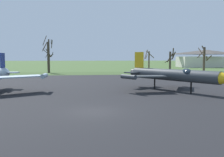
# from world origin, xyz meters

# --- Properties ---
(ground_plane) EXTENTS (600.00, 600.00, 0.00)m
(ground_plane) POSITION_xyz_m (0.00, 0.00, 0.00)
(ground_plane) COLOR #425B2D
(asphalt_apron) EXTENTS (95.91, 47.48, 0.05)m
(asphalt_apron) POSITION_xyz_m (0.00, 14.24, 0.03)
(asphalt_apron) COLOR black
(asphalt_apron) RESTS_ON ground
(grass_verge_strip) EXTENTS (155.91, 12.00, 0.06)m
(grass_verge_strip) POSITION_xyz_m (0.00, 43.98, 0.03)
(grass_verge_strip) COLOR #3A5228
(grass_verge_strip) RESTS_ON ground
(jet_fighter_rear_center) EXTENTS (10.99, 13.14, 4.88)m
(jet_fighter_rear_center) POSITION_xyz_m (9.95, 10.02, 2.05)
(jet_fighter_rear_center) COLOR #33383D
(jet_fighter_rear_center) RESTS_ON ground
(bare_tree_left_of_center) EXTENTS (2.82, 2.43, 9.96)m
(bare_tree_left_of_center) POSITION_xyz_m (-10.02, 47.30, 4.61)
(bare_tree_left_of_center) COLOR #42382D
(bare_tree_left_of_center) RESTS_ON ground
(bare_tree_center) EXTENTS (2.76, 2.94, 8.93)m
(bare_tree_center) POSITION_xyz_m (-9.89, 47.66, 4.76)
(bare_tree_center) COLOR #42382D
(bare_tree_center) RESTS_ON ground
(bare_tree_right_of_center) EXTENTS (2.62, 2.73, 6.43)m
(bare_tree_right_of_center) POSITION_xyz_m (17.96, 49.64, 3.40)
(bare_tree_right_of_center) COLOR brown
(bare_tree_right_of_center) RESTS_ON ground
(bare_tree_far_right) EXTENTS (2.47, 2.44, 6.81)m
(bare_tree_far_right) POSITION_xyz_m (23.78, 47.58, 3.46)
(bare_tree_far_right) COLOR #42382D
(bare_tree_far_right) RESTS_ON ground
(bare_tree_backdrop_extra) EXTENTS (3.17, 3.11, 7.40)m
(bare_tree_backdrop_extra) POSITION_xyz_m (32.77, 45.59, 3.89)
(bare_tree_backdrop_extra) COLOR brown
(bare_tree_backdrop_extra) RESTS_ON ground
(visitor_building) EXTENTS (24.57, 13.48, 7.45)m
(visitor_building) POSITION_xyz_m (51.76, 80.02, 3.62)
(visitor_building) COLOR beige
(visitor_building) RESTS_ON ground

